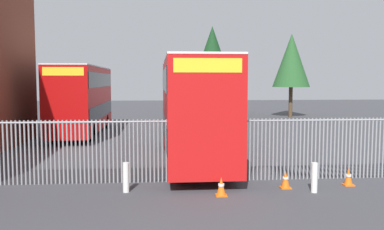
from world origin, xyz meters
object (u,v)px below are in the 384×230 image
object	(u,v)px
traffic_cone_by_gate	(221,187)
traffic_cone_near_kerb	(285,180)
traffic_cone_mid_forecourt	(348,177)
double_decker_bus_near_gate	(193,106)
double_decker_bus_behind_fence_left	(82,97)
bollard_center_front	(314,178)
bollard_near_left	(126,177)

from	to	relation	value
traffic_cone_by_gate	traffic_cone_near_kerb	size ratio (longest dim) A/B	1.00
traffic_cone_mid_forecourt	traffic_cone_near_kerb	world-z (taller)	same
traffic_cone_mid_forecourt	double_decker_bus_near_gate	bearing A→B (deg)	134.98
double_decker_bus_behind_fence_left	bollard_center_front	world-z (taller)	double_decker_bus_behind_fence_left
bollard_center_front	traffic_cone_near_kerb	distance (m)	0.96
double_decker_bus_near_gate	traffic_cone_mid_forecourt	xyz separation A→B (m)	(4.85, -4.85, -2.13)
double_decker_bus_near_gate	double_decker_bus_behind_fence_left	distance (m)	11.48
bollard_near_left	traffic_cone_near_kerb	size ratio (longest dim) A/B	1.61
double_decker_bus_behind_fence_left	traffic_cone_near_kerb	xyz separation A→B (m)	(9.09, -14.52, -2.13)
bollard_near_left	traffic_cone_by_gate	bearing A→B (deg)	-12.71
traffic_cone_near_kerb	bollard_center_front	bearing A→B (deg)	-37.36
bollard_near_left	traffic_cone_near_kerb	bearing A→B (deg)	0.60
traffic_cone_near_kerb	double_decker_bus_behind_fence_left	bearing A→B (deg)	122.06
double_decker_bus_behind_fence_left	traffic_cone_by_gate	bearing A→B (deg)	-65.79
bollard_near_left	traffic_cone_mid_forecourt	world-z (taller)	bollard_near_left
double_decker_bus_near_gate	double_decker_bus_behind_fence_left	bearing A→B (deg)	124.32
double_decker_bus_near_gate	bollard_center_front	size ratio (longest dim) A/B	11.38
bollard_center_front	traffic_cone_by_gate	xyz separation A→B (m)	(-2.99, -0.15, -0.19)
bollard_near_left	bollard_center_front	distance (m)	5.96
traffic_cone_by_gate	bollard_near_left	bearing A→B (deg)	167.29
double_decker_bus_near_gate	double_decker_bus_behind_fence_left	world-z (taller)	same
double_decker_bus_behind_fence_left	traffic_cone_mid_forecourt	bearing A→B (deg)	-51.69
bollard_near_left	bollard_center_front	xyz separation A→B (m)	(5.94, -0.52, 0.00)
double_decker_bus_near_gate	bollard_center_front	world-z (taller)	double_decker_bus_near_gate
double_decker_bus_behind_fence_left	bollard_center_front	distance (m)	18.12
double_decker_bus_near_gate	traffic_cone_mid_forecourt	distance (m)	7.19
double_decker_bus_behind_fence_left	traffic_cone_by_gate	world-z (taller)	double_decker_bus_behind_fence_left
bollard_near_left	bollard_center_front	bearing A→B (deg)	-4.99
double_decker_bus_near_gate	traffic_cone_by_gate	size ratio (longest dim) A/B	18.32
double_decker_bus_behind_fence_left	traffic_cone_mid_forecourt	distance (m)	18.39
double_decker_bus_behind_fence_left	traffic_cone_near_kerb	bearing A→B (deg)	-57.94
traffic_cone_mid_forecourt	bollard_center_front	bearing A→B (deg)	-152.87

